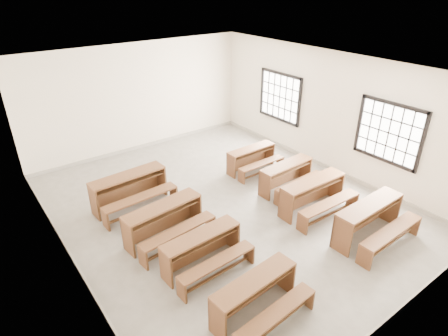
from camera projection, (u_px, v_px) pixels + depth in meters
room at (227, 119)px, 7.94m from camera, size 8.50×8.50×3.20m
desk_set_0 at (256, 295)px, 5.87m from camera, size 1.60×0.91×0.70m
desk_set_1 at (203, 249)px, 6.85m from camera, size 1.60×0.87×0.70m
desk_set_2 at (165, 219)px, 7.61m from camera, size 1.77×1.03×0.76m
desk_set_3 at (130, 188)px, 8.69m from camera, size 1.82×1.01×0.80m
desk_set_4 at (370, 218)px, 7.61m from camera, size 1.77×0.94×0.79m
desk_set_5 at (314, 193)px, 8.52m from camera, size 1.71×0.92×0.76m
desk_set_6 at (287, 175)px, 9.39m from camera, size 1.59×0.88×0.70m
desk_set_7 at (252, 157)px, 10.33m from camera, size 1.46×0.77×0.65m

